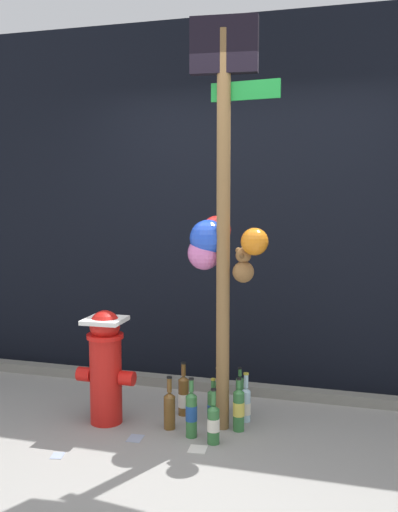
# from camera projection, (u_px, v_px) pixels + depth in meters

# --- Properties ---
(ground_plane) EXTENTS (14.00, 14.00, 0.00)m
(ground_plane) POSITION_uv_depth(u_px,v_px,m) (196.00, 461.00, 3.60)
(ground_plane) COLOR gray
(building_wall) EXTENTS (10.00, 0.20, 3.03)m
(building_wall) POSITION_uv_depth(u_px,v_px,m) (253.00, 204.00, 4.98)
(building_wall) COLOR black
(building_wall) RESTS_ON ground_plane
(curb_strip) EXTENTS (8.00, 0.12, 0.08)m
(curb_strip) POSITION_uv_depth(u_px,v_px,m) (242.00, 388.00, 4.80)
(curb_strip) COLOR slate
(curb_strip) RESTS_ON ground_plane
(memorial_post) EXTENTS (0.64, 0.40, 2.73)m
(memorial_post) POSITION_uv_depth(u_px,v_px,m) (220.00, 211.00, 3.99)
(memorial_post) COLOR olive
(memorial_post) RESTS_ON ground_plane
(fire_hydrant) EXTENTS (0.42, 0.28, 0.80)m
(fire_hydrant) POSITION_uv_depth(u_px,v_px,m) (106.00, 364.00, 4.16)
(fire_hydrant) COLOR red
(fire_hydrant) RESTS_ON ground_plane
(bottle_0) EXTENTS (0.06, 0.06, 0.34)m
(bottle_0) POSITION_uv_depth(u_px,v_px,m) (218.00, 395.00, 4.36)
(bottle_0) COLOR #337038
(bottle_0) RESTS_ON ground_plane
(bottle_1) EXTENTS (0.08, 0.08, 0.32)m
(bottle_1) POSITION_uv_depth(u_px,v_px,m) (213.00, 405.00, 4.19)
(bottle_1) COLOR #337038
(bottle_1) RESTS_ON ground_plane
(bottle_2) EXTENTS (0.08, 0.08, 0.36)m
(bottle_2) POSITION_uv_depth(u_px,v_px,m) (213.00, 423.00, 3.83)
(bottle_2) COLOR #337038
(bottle_2) RESTS_ON ground_plane
(bottle_3) EXTENTS (0.08, 0.08, 0.37)m
(bottle_3) POSITION_uv_depth(u_px,v_px,m) (239.00, 409.00, 4.04)
(bottle_3) COLOR #337038
(bottle_3) RESTS_ON ground_plane
(bottle_4) EXTENTS (0.08, 0.08, 0.37)m
(bottle_4) POSITION_uv_depth(u_px,v_px,m) (170.00, 409.00, 4.07)
(bottle_4) COLOR brown
(bottle_4) RESTS_ON ground_plane
(bottle_5) EXTENTS (0.07, 0.07, 0.35)m
(bottle_5) POSITION_uv_depth(u_px,v_px,m) (246.00, 404.00, 4.20)
(bottle_5) COLOR #B2DBEA
(bottle_5) RESTS_ON ground_plane
(bottle_6) EXTENTS (0.08, 0.08, 0.39)m
(bottle_6) POSITION_uv_depth(u_px,v_px,m) (184.00, 395.00, 4.32)
(bottle_6) COLOR brown
(bottle_6) RESTS_ON ground_plane
(bottle_7) EXTENTS (0.08, 0.08, 0.40)m
(bottle_7) POSITION_uv_depth(u_px,v_px,m) (191.00, 413.00, 3.93)
(bottle_7) COLOR #337038
(bottle_7) RESTS_ON ground_plane
(bottle_8) EXTENTS (0.06, 0.06, 0.35)m
(bottle_8) POSITION_uv_depth(u_px,v_px,m) (240.00, 394.00, 4.32)
(bottle_8) COLOR #337038
(bottle_8) RESTS_ON ground_plane
(litter_0) EXTENTS (0.10, 0.13, 0.01)m
(litter_0) POSITION_uv_depth(u_px,v_px,m) (135.00, 438.00, 3.92)
(litter_0) COLOR #8C99B2
(litter_0) RESTS_ON ground_plane
(litter_2) EXTENTS (0.09, 0.11, 0.01)m
(litter_2) POSITION_uv_depth(u_px,v_px,m) (57.00, 455.00, 3.67)
(litter_2) COLOR #8C99B2
(litter_2) RESTS_ON ground_plane
(litter_3) EXTENTS (0.12, 0.13, 0.01)m
(litter_3) POSITION_uv_depth(u_px,v_px,m) (198.00, 449.00, 3.76)
(litter_3) COLOR silver
(litter_3) RESTS_ON ground_plane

